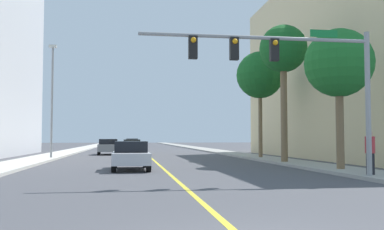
{
  "coord_description": "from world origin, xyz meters",
  "views": [
    {
      "loc": [
        -1.82,
        -5.94,
        1.6
      ],
      "look_at": [
        1.74,
        18.01,
        2.89
      ],
      "focal_mm": 40.2,
      "sensor_mm": 36.0,
      "label": 1
    }
  ],
  "objects_px": {
    "palm_far": "(260,76)",
    "car_silver": "(131,155)",
    "pedestrian": "(370,153)",
    "car_yellow": "(132,147)",
    "palm_near": "(339,64)",
    "palm_mid": "(283,51)",
    "street_lamp": "(52,95)",
    "car_gray": "(108,146)",
    "car_white": "(132,144)",
    "traffic_signal_mast": "(291,65)"
  },
  "relations": [
    {
      "from": "palm_far",
      "to": "street_lamp",
      "type": "bearing_deg",
      "value": 174.23
    },
    {
      "from": "street_lamp",
      "to": "pedestrian",
      "type": "bearing_deg",
      "value": -48.58
    },
    {
      "from": "car_yellow",
      "to": "palm_mid",
      "type": "bearing_deg",
      "value": -59.53
    },
    {
      "from": "palm_far",
      "to": "pedestrian",
      "type": "distance_m",
      "value": 16.49
    },
    {
      "from": "palm_far",
      "to": "car_silver",
      "type": "height_order",
      "value": "palm_far"
    },
    {
      "from": "street_lamp",
      "to": "car_yellow",
      "type": "bearing_deg",
      "value": 54.75
    },
    {
      "from": "traffic_signal_mast",
      "to": "palm_far",
      "type": "distance_m",
      "value": 16.67
    },
    {
      "from": "street_lamp",
      "to": "car_white",
      "type": "bearing_deg",
      "value": 76.86
    },
    {
      "from": "car_gray",
      "to": "car_yellow",
      "type": "distance_m",
      "value": 2.3
    },
    {
      "from": "car_gray",
      "to": "car_yellow",
      "type": "xyz_separation_m",
      "value": [
        2.27,
        -0.35,
        -0.03
      ]
    },
    {
      "from": "car_gray",
      "to": "car_white",
      "type": "relative_size",
      "value": 1.11
    },
    {
      "from": "car_silver",
      "to": "car_white",
      "type": "height_order",
      "value": "car_white"
    },
    {
      "from": "palm_mid",
      "to": "car_gray",
      "type": "xyz_separation_m",
      "value": [
        -11.36,
        16.68,
        -6.2
      ]
    },
    {
      "from": "traffic_signal_mast",
      "to": "pedestrian",
      "type": "height_order",
      "value": "traffic_signal_mast"
    },
    {
      "from": "palm_mid",
      "to": "car_white",
      "type": "bearing_deg",
      "value": 104.69
    },
    {
      "from": "street_lamp",
      "to": "palm_far",
      "type": "relative_size",
      "value": 1.05
    },
    {
      "from": "palm_near",
      "to": "palm_mid",
      "type": "relative_size",
      "value": 0.79
    },
    {
      "from": "palm_mid",
      "to": "palm_far",
      "type": "height_order",
      "value": "palm_mid"
    },
    {
      "from": "palm_mid",
      "to": "car_yellow",
      "type": "xyz_separation_m",
      "value": [
        -9.09,
        16.33,
        -6.22
      ]
    },
    {
      "from": "palm_far",
      "to": "car_yellow",
      "type": "relative_size",
      "value": 1.89
    },
    {
      "from": "street_lamp",
      "to": "car_silver",
      "type": "relative_size",
      "value": 1.94
    },
    {
      "from": "palm_far",
      "to": "car_gray",
      "type": "distance_m",
      "value": 16.73
    },
    {
      "from": "car_gray",
      "to": "palm_mid",
      "type": "bearing_deg",
      "value": -58.23
    },
    {
      "from": "car_silver",
      "to": "pedestrian",
      "type": "relative_size",
      "value": 2.49
    },
    {
      "from": "palm_mid",
      "to": "car_yellow",
      "type": "height_order",
      "value": "palm_mid"
    },
    {
      "from": "traffic_signal_mast",
      "to": "pedestrian",
      "type": "bearing_deg",
      "value": 8.26
    },
    {
      "from": "car_gray",
      "to": "pedestrian",
      "type": "height_order",
      "value": "pedestrian"
    },
    {
      "from": "palm_far",
      "to": "pedestrian",
      "type": "bearing_deg",
      "value": -91.54
    },
    {
      "from": "traffic_signal_mast",
      "to": "street_lamp",
      "type": "distance_m",
      "value": 21.2
    },
    {
      "from": "street_lamp",
      "to": "pedestrian",
      "type": "height_order",
      "value": "street_lamp"
    },
    {
      "from": "palm_near",
      "to": "pedestrian",
      "type": "height_order",
      "value": "palm_near"
    },
    {
      "from": "car_gray",
      "to": "car_yellow",
      "type": "relative_size",
      "value": 1.09
    },
    {
      "from": "palm_near",
      "to": "car_gray",
      "type": "height_order",
      "value": "palm_near"
    },
    {
      "from": "car_silver",
      "to": "pedestrian",
      "type": "bearing_deg",
      "value": -33.24
    },
    {
      "from": "street_lamp",
      "to": "car_white",
      "type": "height_order",
      "value": "street_lamp"
    },
    {
      "from": "palm_mid",
      "to": "car_silver",
      "type": "distance_m",
      "value": 11.73
    },
    {
      "from": "palm_near",
      "to": "car_gray",
      "type": "xyz_separation_m",
      "value": [
        -11.77,
        22.91,
        -4.33
      ]
    },
    {
      "from": "car_silver",
      "to": "pedestrian",
      "type": "distance_m",
      "value": 11.12
    },
    {
      "from": "street_lamp",
      "to": "palm_far",
      "type": "height_order",
      "value": "street_lamp"
    },
    {
      "from": "palm_mid",
      "to": "car_gray",
      "type": "relative_size",
      "value": 1.82
    },
    {
      "from": "car_gray",
      "to": "pedestrian",
      "type": "xyz_separation_m",
      "value": [
        11.4,
        -26.04,
        0.24
      ]
    },
    {
      "from": "palm_far",
      "to": "car_white",
      "type": "bearing_deg",
      "value": 108.63
    },
    {
      "from": "palm_far",
      "to": "palm_near",
      "type": "bearing_deg",
      "value": -90.23
    },
    {
      "from": "traffic_signal_mast",
      "to": "car_white",
      "type": "xyz_separation_m",
      "value": [
        -5.56,
        44.02,
        -3.59
      ]
    },
    {
      "from": "car_silver",
      "to": "palm_far",
      "type": "bearing_deg",
      "value": 43.74
    },
    {
      "from": "street_lamp",
      "to": "palm_near",
      "type": "xyz_separation_m",
      "value": [
        15.52,
        -14.04,
        0.32
      ]
    },
    {
      "from": "palm_far",
      "to": "car_gray",
      "type": "height_order",
      "value": "palm_far"
    },
    {
      "from": "palm_far",
      "to": "pedestrian",
      "type": "height_order",
      "value": "palm_far"
    },
    {
      "from": "street_lamp",
      "to": "car_gray",
      "type": "height_order",
      "value": "street_lamp"
    },
    {
      "from": "car_gray",
      "to": "car_yellow",
      "type": "bearing_deg",
      "value": -11.33
    }
  ]
}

